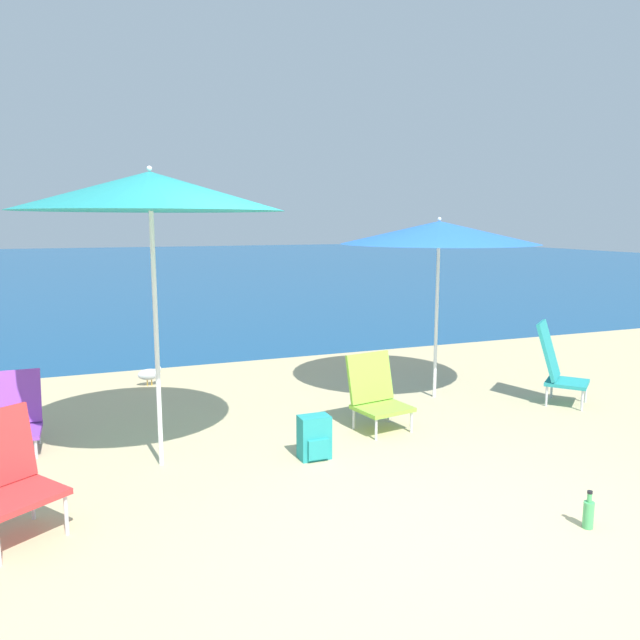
{
  "coord_description": "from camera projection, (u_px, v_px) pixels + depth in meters",
  "views": [
    {
      "loc": [
        -1.83,
        -3.11,
        1.89
      ],
      "look_at": [
        0.22,
        2.12,
        1.0
      ],
      "focal_mm": 35.0,
      "sensor_mm": 36.0,
      "label": 1
    }
  ],
  "objects": [
    {
      "name": "beach_chair_purple",
      "position": [
        10.0,
        415.0,
        5.18
      ],
      "size": [
        0.49,
        0.53,
        0.65
      ],
      "rotation": [
        0.0,
        0.0,
        -0.02
      ],
      "color": "silver",
      "rests_on": "ground"
    },
    {
      "name": "water_bottle",
      "position": [
        588.0,
        513.0,
        3.87
      ],
      "size": [
        0.07,
        0.07,
        0.24
      ],
      "color": "#4CB266",
      "rests_on": "ground"
    },
    {
      "name": "beach_chair_lime",
      "position": [
        376.0,
        392.0,
        5.73
      ],
      "size": [
        0.54,
        0.55,
        0.68
      ],
      "rotation": [
        0.0,
        0.0,
        0.17
      ],
      "color": "silver",
      "rests_on": "ground"
    },
    {
      "name": "beach_umbrella_teal",
      "position": [
        150.0,
        192.0,
        4.56
      ],
      "size": [
        1.98,
        1.98,
        2.29
      ],
      "color": "white",
      "rests_on": "ground"
    },
    {
      "name": "beach_umbrella_blue",
      "position": [
        439.0,
        233.0,
        6.51
      ],
      "size": [
        2.07,
        2.07,
        1.93
      ],
      "color": "white",
      "rests_on": "ground"
    },
    {
      "name": "backpack_teal",
      "position": [
        314.0,
        438.0,
        5.0
      ],
      "size": [
        0.25,
        0.19,
        0.35
      ],
      "color": "teal",
      "rests_on": "ground"
    },
    {
      "name": "seagull",
      "position": [
        150.0,
        374.0,
        7.23
      ],
      "size": [
        0.27,
        0.11,
        0.23
      ],
      "color": "gold",
      "rests_on": "ground"
    },
    {
      "name": "ground_plane",
      "position": [
        413.0,
        533.0,
        3.82
      ],
      "size": [
        60.0,
        60.0,
        0.0
      ],
      "primitive_type": "plane",
      "color": "#C6B284"
    },
    {
      "name": "beach_chair_red",
      "position": [
        3.0,
        474.0,
        3.73
      ],
      "size": [
        0.68,
        0.67,
        0.76
      ],
      "rotation": [
        0.0,
        0.0,
        0.6
      ],
      "color": "silver",
      "rests_on": "ground"
    },
    {
      "name": "beach_chair_teal",
      "position": [
        556.0,
        364.0,
        6.5
      ],
      "size": [
        0.64,
        0.65,
        0.86
      ],
      "rotation": [
        0.0,
        0.0,
        0.7
      ],
      "color": "silver",
      "rests_on": "ground"
    },
    {
      "name": "sea_water",
      "position": [
        121.0,
        266.0,
        26.81
      ],
      "size": [
        60.0,
        40.0,
        0.01
      ],
      "color": "navy",
      "rests_on": "ground"
    }
  ]
}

